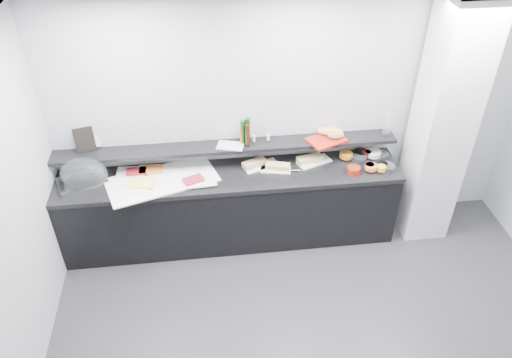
{
  "coord_description": "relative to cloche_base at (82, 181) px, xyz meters",
  "views": [
    {
      "loc": [
        -0.94,
        -2.52,
        3.97
      ],
      "look_at": [
        -0.45,
        1.45,
        1.0
      ],
      "focal_mm": 35.0,
      "sensor_mm": 36.0,
      "label": 1
    }
  ],
  "objects": [
    {
      "name": "food_meat_a",
      "position": [
        0.54,
        0.08,
        0.02
      ],
      "size": [
        0.21,
        0.14,
        0.02
      ],
      "primitive_type": "cube",
      "rotation": [
        0.0,
        0.0,
        0.03
      ],
      "color": "maroon",
      "rests_on": "platter_meat_a"
    },
    {
      "name": "fill_red_jam",
      "position": [
        2.98,
        -0.13,
        0.03
      ],
      "size": [
        0.13,
        0.13,
        0.05
      ],
      "primitive_type": "cylinder",
      "rotation": [
        0.0,
        0.0,
        0.25
      ],
      "color": "#601C0D",
      "rests_on": "bowl_red_jam"
    },
    {
      "name": "platter_salmon",
      "position": [
        0.8,
        0.08,
        0.0
      ],
      "size": [
        0.33,
        0.26,
        0.01
      ],
      "primitive_type": "cube",
      "rotation": [
        0.0,
        0.0,
        0.24
      ],
      "color": "white",
      "rests_on": "linen_runner"
    },
    {
      "name": "carafe",
      "position": [
        3.21,
        0.12,
        0.38
      ],
      "size": [
        0.1,
        0.1,
        0.3
      ],
      "primitive_type": "cylinder",
      "rotation": [
        0.0,
        0.0,
        0.2
      ],
      "color": "white",
      "rests_on": "wall_shelf"
    },
    {
      "name": "sandwich_food_right",
      "position": [
        2.38,
        0.08,
        0.02
      ],
      "size": [
        0.29,
        0.16,
        0.06
      ],
      "primitive_type": "cube",
      "rotation": [
        0.0,
        0.0,
        0.22
      ],
      "color": "tan",
      "rests_on": "sandwich_plate_right"
    },
    {
      "name": "bread_roll_s",
      "position": [
        2.64,
        0.11,
        0.29
      ],
      "size": [
        0.17,
        0.12,
        0.08
      ],
      "primitive_type": "ellipsoid",
      "rotation": [
        0.0,
        0.0,
        -0.1
      ],
      "color": "#AF6F43",
      "rests_on": "bread_tray"
    },
    {
      "name": "bread_roll_nw",
      "position": [
        2.54,
        0.2,
        0.29
      ],
      "size": [
        0.16,
        0.11,
        0.08
      ],
      "primitive_type": "ellipsoid",
      "rotation": [
        0.0,
        0.0,
        -0.17
      ],
      "color": "tan",
      "rests_on": "bread_tray"
    },
    {
      "name": "cloche_dome",
      "position": [
        0.04,
        -0.02,
        0.11
      ],
      "size": [
        0.52,
        0.39,
        0.34
      ],
      "primitive_type": "ellipsoid",
      "rotation": [
        0.0,
        0.0,
        -0.17
      ],
      "color": "silver",
      "rests_on": "cloche_base"
    },
    {
      "name": "counter_top",
      "position": [
        1.51,
        -0.03,
        -0.05
      ],
      "size": [
        3.62,
        0.62,
        0.05
      ],
      "primitive_type": "cube",
      "color": "black",
      "rests_on": "buffet_cabinet"
    },
    {
      "name": "bowl_glass_fruit",
      "position": [
        2.91,
        0.03,
        0.02
      ],
      "size": [
        0.21,
        0.21,
        0.07
      ],
      "primitive_type": "cylinder",
      "rotation": [
        0.0,
        0.0,
        0.34
      ],
      "color": "white",
      "rests_on": "counter_top"
    },
    {
      "name": "fill_black_fruit",
      "position": [
        3.09,
        -0.18,
        0.03
      ],
      "size": [
        0.11,
        0.11,
        0.05
      ],
      "primitive_type": "cylinder",
      "rotation": [
        0.0,
        0.0,
        -0.17
      ],
      "color": "orange",
      "rests_on": "bowl_black_fruit"
    },
    {
      "name": "fill_glass_salmon",
      "position": [
        2.99,
        -0.15,
        0.03
      ],
      "size": [
        0.15,
        0.15,
        0.05
      ],
      "primitive_type": "cylinder",
      "rotation": [
        0.0,
        0.0,
        -0.17
      ],
      "color": "#FE7B3E",
      "rests_on": "bowl_glass_salmon"
    },
    {
      "name": "tongs_mid",
      "position": [
        2.17,
        -0.07,
        -0.0
      ],
      "size": [
        0.16,
        0.02,
        0.01
      ],
      "primitive_type": "cylinder",
      "rotation": [
        0.0,
        1.57,
        -0.07
      ],
      "color": "#AFB0B6",
      "rests_on": "sandwich_plate_mid"
    },
    {
      "name": "food_salmon",
      "position": [
        0.69,
        0.1,
        0.02
      ],
      "size": [
        0.25,
        0.17,
        0.02
      ],
      "primitive_type": "cube",
      "rotation": [
        0.0,
        0.0,
        -0.05
      ],
      "color": "#C77328",
      "rests_on": "platter_salmon"
    },
    {
      "name": "bread_roll_ne",
      "position": [
        2.68,
        0.17,
        0.29
      ],
      "size": [
        0.15,
        0.12,
        0.08
      ],
      "primitive_type": "ellipsoid",
      "rotation": [
        0.0,
        0.0,
        -0.31
      ],
      "color": "tan",
      "rests_on": "bread_tray"
    },
    {
      "name": "bottle_brown",
      "position": [
        1.72,
        0.1,
        0.36
      ],
      "size": [
        0.06,
        0.06,
        0.24
      ],
      "primitive_type": "cylinder",
      "rotation": [
        0.0,
        0.0,
        0.38
      ],
      "color": "#351709",
      "rests_on": "condiment_tray"
    },
    {
      "name": "sandwich_plate_mid",
      "position": [
        2.0,
        -0.02,
        -0.01
      ],
      "size": [
        0.34,
        0.2,
        0.01
      ],
      "primitive_type": "cube",
      "rotation": [
        0.0,
        0.0,
        -0.2
      ],
      "color": "white",
      "rests_on": "counter_top"
    },
    {
      "name": "food_meat_b",
      "position": [
        1.13,
        -0.14,
        0.02
      ],
      "size": [
        0.23,
        0.19,
        0.02
      ],
      "primitive_type": "cube",
      "rotation": [
        0.0,
        0.0,
        0.37
      ],
      "color": "maroon",
      "rests_on": "platter_meat_b"
    },
    {
      "name": "wall_shelf",
      "position": [
        1.51,
        0.14,
        0.21
      ],
      "size": [
        3.6,
        0.25,
        0.04
      ],
      "primitive_type": "cube",
      "color": "black",
      "rests_on": "back_wall"
    },
    {
      "name": "bread_roll_n",
      "position": [
        2.63,
        0.21,
        0.29
      ],
      "size": [
        0.16,
        0.11,
        0.08
      ],
      "primitive_type": "ellipsoid",
      "rotation": [
        0.0,
        0.0,
        -0.08
      ],
      "color": "#C07F49",
      "rests_on": "bread_tray"
    },
    {
      "name": "platter_meat_a",
      "position": [
        0.48,
        0.1,
        0.0
      ],
      "size": [
        0.3,
        0.21,
        0.01
      ],
      "primitive_type": "cube",
      "rotation": [
        0.0,
        0.0,
        -0.04
      ],
      "color": "silver",
      "rests_on": "linen_runner"
    },
    {
      "name": "bowl_black_jam",
      "position": [
        2.96,
        0.12,
        0.02
      ],
      "size": [
        0.16,
        0.16,
        0.07
      ],
      "primitive_type": "cylinder",
      "rotation": [
        0.0,
        0.0,
        -0.04
      ],
      "color": "black",
      "rests_on": "counter_top"
    },
    {
      "name": "bread_roll_midw",
      "position": [
        2.59,
        0.18,
        0.29
      ],
      "size": [
        0.13,
        0.09,
        0.08
      ],
      "primitive_type": "ellipsoid",
      "rotation": [
        0.0,
        0.0,
        0.14
      ],
      "color": "gold",
      "rests_on": "bread_tray"
    },
    {
      "name": "sandwich_plate_right",
      "position": [
        2.43,
        0.07,
        -0.01
      ],
      "size": [
        0.4,
        0.28,
        0.01
      ],
      "primitive_type": "cube",
      "rotation": [
        0.0,
        0.0,
        0.37
      ],
      "color": "white",
      "rests_on": "counter_top"
    },
    {
      "name": "fill_glass_cream",
      "position": [
        3.1,
        0.1,
        0.03
      ],
      "size": [
        0.21,
        0.21,
        0.05
      ],
      "primitive_type": "cylinder",
      "rotation": [
        0.0,
        0.0,
        -0.33
      ],
      "color": "white",
      "rests_on": "bowl_glass_cream"
    },
    {
      "name": "fill_glass_fruit",
      "position": [
        2.79,
        0.1,
        0.03
      ],
      "size": [
        0.17,
        0.17,
        0.05
      ],
      "primitive_type": "cylinder",
      "rotation": [
        0.0,
        0.0,
        -0.18
      ],
      "color": "orange",
      "rests_on": "bowl_glass_fruit"
    },
    {
      "name": "back_wall",
      "position": [
        2.21,
        0.27,
        0.43
      ],
      "size": [
        5.0,
        0.02,
        2.7
      ],
      "primitive_type": "cube",
      "color": "#A6A8AD",
      "rests_on": "ground"
    },
    {
      "name": "bowl_glass_salmon",
      "position": [
        3.16,
        -0.17,
        0.02
      ],
      "size": [
        0.2,
        0.2,
        0.07
      ],
      "primitive_type": "cylinder",
      "rotation": [
        0.0,
        0.0,
        0.29
      ],
      "color": "white",
      "rests_on": "counter_top"
    },
    {
      "name": "bottle_green_a",
      "position": [
        1.67,
        0.16,
        0.37
      ],
      "size": [
        0.05,
        0.05,
        0.26
      ],
      "primitive_type": "cylinder",
      "rotation": [
        0.0,
        0.0,
        -0.01
      ],
      "color": "#123E10",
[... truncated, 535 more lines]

